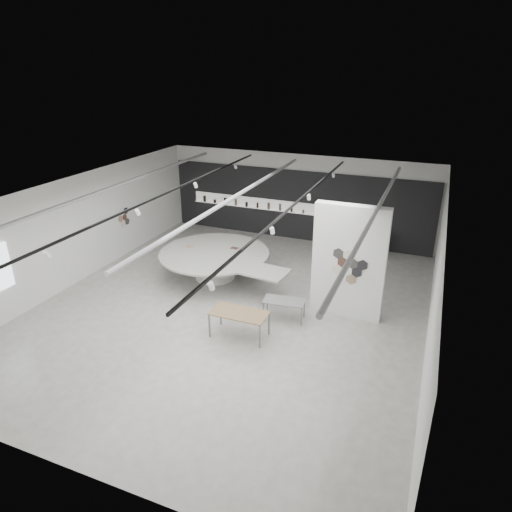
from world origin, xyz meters
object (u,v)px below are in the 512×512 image
at_px(partition_column, 349,262).
at_px(kitchen_counter, 365,241).
at_px(display_island, 216,261).
at_px(sample_table_stone, 284,302).
at_px(sample_table_wood, 239,314).

height_order(partition_column, kitchen_counter, partition_column).
xyz_separation_m(display_island, sample_table_stone, (3.25, -1.85, -0.07)).
bearing_deg(display_island, kitchen_counter, 52.20).
relative_size(sample_table_stone, kitchen_counter, 0.77).
height_order(sample_table_wood, sample_table_stone, sample_table_wood).
xyz_separation_m(partition_column, sample_table_stone, (-1.69, -1.00, -1.21)).
xyz_separation_m(partition_column, kitchen_counter, (-0.33, 5.54, -1.32)).
bearing_deg(kitchen_counter, partition_column, -83.45).
bearing_deg(sample_table_wood, display_island, 126.12).
distance_m(partition_column, kitchen_counter, 5.71).
xyz_separation_m(display_island, sample_table_wood, (2.36, -3.24, 0.05)).
height_order(partition_column, sample_table_wood, partition_column).
distance_m(partition_column, sample_table_stone, 2.31).
bearing_deg(display_island, partition_column, -3.06).
relative_size(sample_table_wood, kitchen_counter, 0.96).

